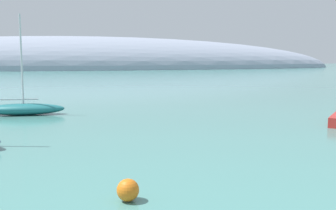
{
  "coord_description": "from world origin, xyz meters",
  "views": [
    {
      "loc": [
        -5.9,
        2.66,
        4.76
      ],
      "look_at": [
        2.24,
        30.0,
        1.33
      ],
      "focal_mm": 41.67,
      "sensor_mm": 36.0,
      "label": 1
    }
  ],
  "objects": [
    {
      "name": "mooring_buoy_orange",
      "position": [
        -3.59,
        15.1,
        0.38
      ],
      "size": [
        0.76,
        0.76,
        0.76
      ],
      "primitive_type": "sphere",
      "color": "orange",
      "rests_on": "water"
    },
    {
      "name": "distant_ridge",
      "position": [
        9.84,
        180.78,
        0.0
      ],
      "size": [
        249.71,
        53.76,
        28.74
      ],
      "primitive_type": "ellipsoid",
      "color": "#8E99AD",
      "rests_on": "ground"
    },
    {
      "name": "sailboat_teal_mid_mooring",
      "position": [
        -8.28,
        37.38,
        0.54
      ],
      "size": [
        6.92,
        2.75,
        8.4
      ],
      "rotation": [
        0.0,
        0.0,
        6.15
      ],
      "color": "#1E6B70",
      "rests_on": "water"
    }
  ]
}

